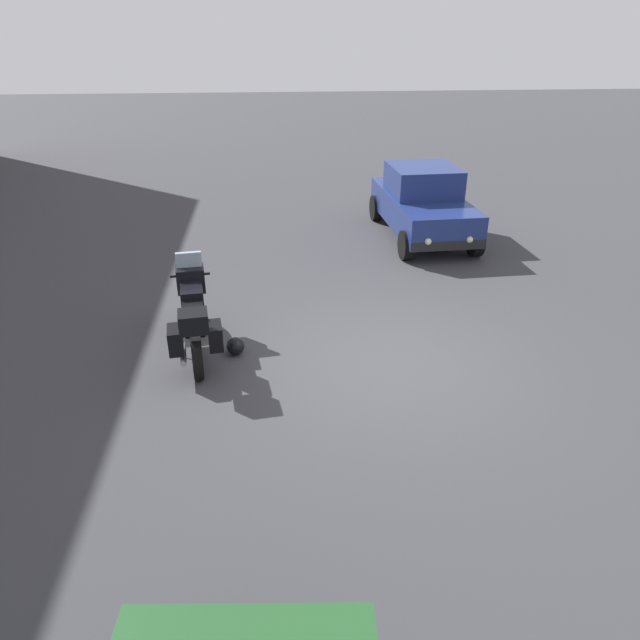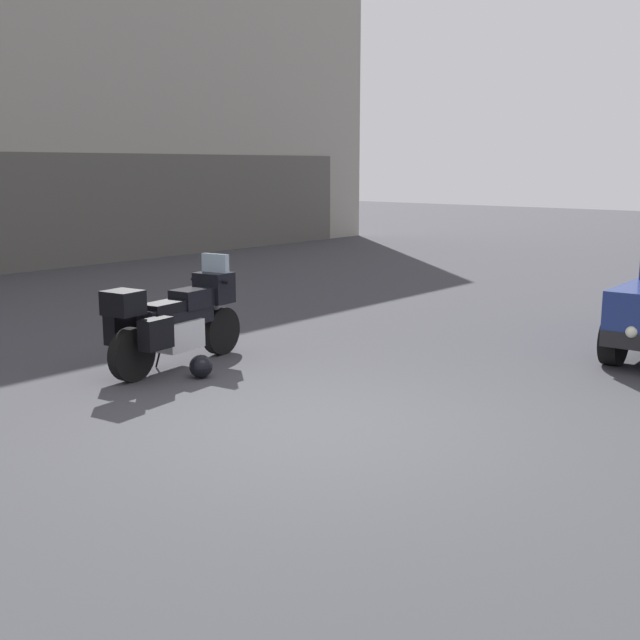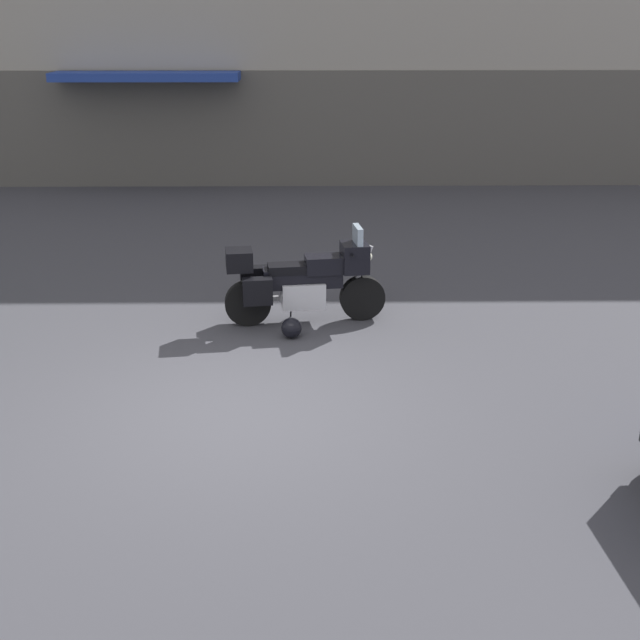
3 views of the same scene
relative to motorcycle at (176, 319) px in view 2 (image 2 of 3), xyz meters
The scene contains 3 objects.
ground_plane 3.06m from the motorcycle, 103.37° to the right, with size 80.00×80.00×0.00m, color #38383D.
motorcycle is the anchor object (origin of this frame).
helmet 0.79m from the motorcycle, 103.41° to the right, with size 0.28×0.28×0.28m, color black.
Camera 2 is at (-5.57, -4.70, 2.49)m, focal length 44.70 mm.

